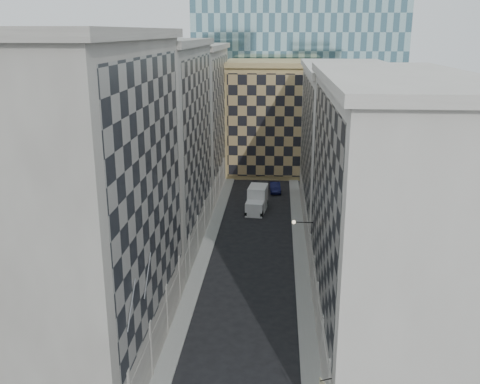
% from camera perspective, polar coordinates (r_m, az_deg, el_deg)
% --- Properties ---
extents(sidewalk_west, '(1.50, 100.00, 0.15)m').
position_cam_1_polar(sidewalk_west, '(59.12, -3.81, -6.60)').
color(sidewalk_west, gray).
rests_on(sidewalk_west, ground).
extents(sidewalk_east, '(1.50, 100.00, 0.15)m').
position_cam_1_polar(sidewalk_east, '(58.67, 6.48, -6.86)').
color(sidewalk_east, gray).
rests_on(sidewalk_east, ground).
extents(bldg_left_a, '(10.80, 22.80, 23.70)m').
position_cam_1_polar(bldg_left_a, '(39.01, -16.20, -1.31)').
color(bldg_left_a, gray).
rests_on(bldg_left_a, ground).
extents(bldg_left_b, '(10.80, 22.80, 22.70)m').
position_cam_1_polar(bldg_left_b, '(59.55, -9.02, 4.78)').
color(bldg_left_b, gray).
rests_on(bldg_left_b, ground).
extents(bldg_left_c, '(10.80, 22.80, 21.70)m').
position_cam_1_polar(bldg_left_c, '(80.86, -5.53, 7.68)').
color(bldg_left_c, gray).
rests_on(bldg_left_c, ground).
extents(bldg_right_a, '(10.80, 26.80, 20.70)m').
position_cam_1_polar(bldg_right_a, '(41.74, 15.44, -2.24)').
color(bldg_right_a, beige).
rests_on(bldg_right_a, ground).
extents(bldg_right_b, '(10.80, 28.80, 19.70)m').
position_cam_1_polar(bldg_right_b, '(67.64, 11.18, 4.82)').
color(bldg_right_b, beige).
rests_on(bldg_right_b, ground).
extents(tan_block, '(16.80, 14.80, 18.80)m').
position_cam_1_polar(tan_block, '(92.69, 3.78, 8.01)').
color(tan_block, '#A58757').
rests_on(tan_block, ground).
extents(church_tower, '(7.20, 7.20, 51.50)m').
position_cam_1_polar(church_tower, '(105.81, 2.90, 18.62)').
color(church_tower, '#2B2621').
rests_on(church_tower, ground).
extents(flagpoles_left, '(0.10, 6.33, 2.33)m').
position_cam_1_polar(flagpoles_left, '(34.56, -10.63, -10.16)').
color(flagpoles_left, gray).
rests_on(flagpoles_left, ground).
extents(bracket_lamp, '(1.98, 0.36, 0.36)m').
position_cam_1_polar(bracket_lamp, '(50.79, 5.97, -3.22)').
color(bracket_lamp, black).
rests_on(bracket_lamp, ground).
extents(box_truck, '(2.98, 6.10, 3.23)m').
position_cam_1_polar(box_truck, '(72.70, 1.82, -0.92)').
color(box_truck, white).
rests_on(box_truck, ground).
extents(dark_car, '(1.87, 4.56, 1.47)m').
position_cam_1_polar(dark_car, '(81.54, 3.75, 0.53)').
color(dark_car, '#0F1137').
rests_on(dark_car, ground).
extents(shop_sign, '(0.70, 0.61, 0.72)m').
position_cam_1_polar(shop_sign, '(33.29, 8.81, -19.62)').
color(shop_sign, black).
rests_on(shop_sign, ground).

